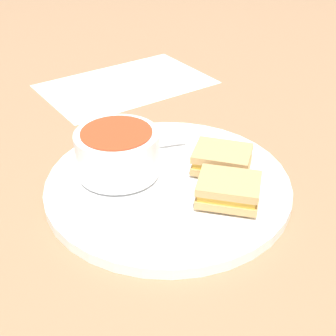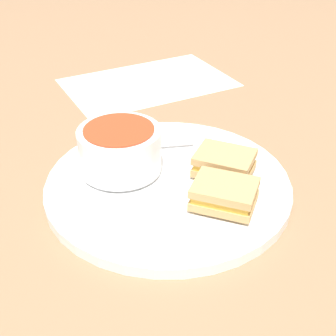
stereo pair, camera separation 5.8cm
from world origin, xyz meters
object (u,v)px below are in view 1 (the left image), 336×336
(soup_bowl, at_px, (118,152))
(spoon, at_px, (124,149))
(sandwich_half_near, at_px, (230,188))
(sandwich_half_far, at_px, (222,159))

(soup_bowl, xyz_separation_m, spoon, (-0.02, 0.04, -0.03))
(sandwich_half_near, relative_size, sandwich_half_far, 1.02)
(spoon, bearing_deg, sandwich_half_far, 145.59)
(soup_bowl, xyz_separation_m, sandwich_half_far, (0.11, 0.08, -0.02))
(spoon, bearing_deg, sandwich_half_near, 125.46)
(soup_bowl, bearing_deg, spoon, 118.84)
(spoon, relative_size, sandwich_half_near, 1.11)
(sandwich_half_far, bearing_deg, soup_bowl, -144.96)
(sandwich_half_near, height_order, sandwich_half_far, same)
(soup_bowl, height_order, sandwich_half_near, soup_bowl)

